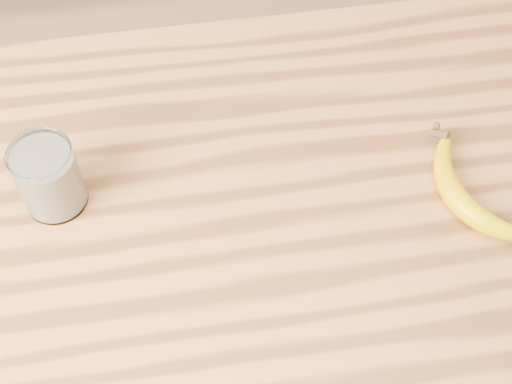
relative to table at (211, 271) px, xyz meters
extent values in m
cube|color=#B16C32|center=(0.00, 0.00, 0.11)|extent=(1.20, 0.80, 0.04)
cylinder|color=brown|center=(0.54, 0.34, -0.34)|extent=(0.06, 0.06, 0.86)
cylinder|color=white|center=(-0.20, 0.08, 0.18)|extent=(0.09, 0.09, 0.11)
torus|color=white|center=(-0.20, 0.08, 0.24)|extent=(0.09, 0.09, 0.00)
cylinder|color=#F3EBC6|center=(-0.20, 0.08, 0.18)|extent=(0.08, 0.08, 0.09)
camera|label=1|loc=(-0.01, -0.51, 0.96)|focal=50.00mm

